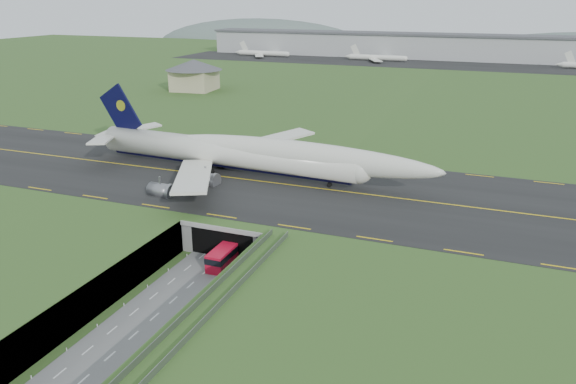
% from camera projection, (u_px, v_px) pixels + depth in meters
% --- Properties ---
extents(ground, '(900.00, 900.00, 0.00)m').
position_uv_depth(ground, '(200.00, 278.00, 91.84)').
color(ground, '#355723').
rests_on(ground, ground).
extents(airfield_deck, '(800.00, 800.00, 6.00)m').
position_uv_depth(airfield_deck, '(199.00, 261.00, 90.85)').
color(airfield_deck, gray).
rests_on(airfield_deck, ground).
extents(trench_road, '(12.00, 75.00, 0.20)m').
position_uv_depth(trench_road, '(175.00, 299.00, 85.20)').
color(trench_road, slate).
rests_on(trench_road, ground).
extents(taxiway, '(800.00, 44.00, 0.18)m').
position_uv_depth(taxiway, '(276.00, 183.00, 118.87)').
color(taxiway, black).
rests_on(taxiway, airfield_deck).
extents(tunnel_portal, '(17.00, 22.30, 6.00)m').
position_uv_depth(tunnel_portal, '(243.00, 223.00, 105.45)').
color(tunnel_portal, gray).
rests_on(tunnel_portal, ground).
extents(guideway, '(3.00, 53.00, 7.05)m').
position_uv_depth(guideway, '(199.00, 323.00, 69.51)').
color(guideway, '#A8A8A3').
rests_on(guideway, ground).
extents(jumbo_jet, '(86.12, 56.74, 18.80)m').
position_uv_depth(jumbo_jet, '(247.00, 154.00, 122.31)').
color(jumbo_jet, silver).
rests_on(jumbo_jet, ground).
extents(shuttle_tram, '(3.15, 8.01, 3.25)m').
position_uv_depth(shuttle_tram, '(224.00, 257.00, 95.29)').
color(shuttle_tram, red).
rests_on(shuttle_tram, ground).
extents(service_building, '(25.66, 25.66, 12.85)m').
position_uv_depth(service_building, '(194.00, 72.00, 234.14)').
color(service_building, '#BCB087').
rests_on(service_building, ground).
extents(cargo_terminal, '(320.00, 67.00, 15.60)m').
position_uv_depth(cargo_terminal, '(437.00, 46.00, 350.83)').
color(cargo_terminal, '#B2B2B2').
rests_on(cargo_terminal, ground).
extents(distant_hills, '(700.00, 91.00, 60.00)m').
position_uv_depth(distant_hills, '(538.00, 59.00, 449.69)').
color(distant_hills, slate).
rests_on(distant_hills, ground).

